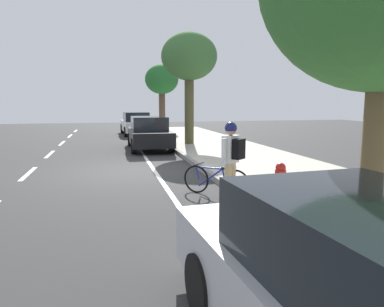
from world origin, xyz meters
name	(u,v)px	position (x,y,z in m)	size (l,w,h in m)	color
ground	(132,171)	(0.00, 0.00, 0.00)	(56.03, 56.03, 0.00)	#323232
sidewalk	(260,164)	(4.37, 0.00, 0.08)	(4.20, 35.02, 0.16)	#ABA797
curb_edge	(198,166)	(2.19, 0.00, 0.08)	(0.16, 35.02, 0.16)	gray
lane_stripe_centre	(28,174)	(-3.13, 0.39, 0.00)	(0.14, 35.80, 0.01)	white
lane_stripe_bike_edge	(154,170)	(0.72, 0.00, 0.00)	(0.12, 35.02, 0.01)	white
parked_sedan_silver_nearest	(375,307)	(1.10, -9.21, 0.75)	(2.05, 4.50, 1.52)	#B7BABF
parked_sedan_black_second	(149,133)	(1.16, 5.26, 0.75)	(1.87, 4.41, 1.52)	black
parked_sedan_white_mid	(136,124)	(1.15, 12.94, 0.75)	(1.98, 4.47, 1.52)	white
bicycle_at_curb	(216,181)	(1.72, -3.43, 0.36)	(1.27, 1.22, 0.74)	black
cyclist_with_backpack	(232,153)	(1.93, -3.89, 1.08)	(0.55, 0.53, 1.76)	#C6B284
street_tree_far_end	(189,58)	(3.20, 5.80, 4.26)	(2.69, 2.69, 5.34)	#49462A
street_tree_corner	(162,81)	(3.20, 14.71, 3.72)	(2.42, 2.42, 4.73)	#4F3C2D
fire_hydrant	(280,183)	(2.62, -4.87, 0.58)	(0.22, 0.22, 0.84)	red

